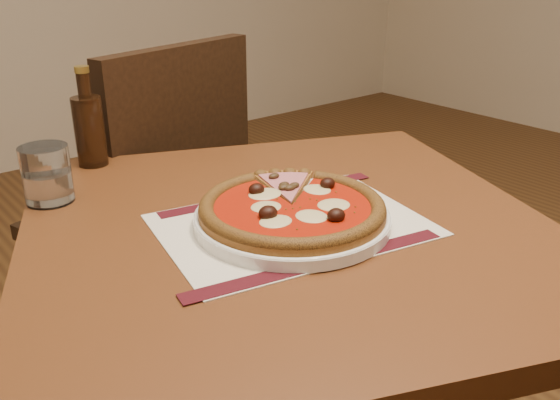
{
  "coord_description": "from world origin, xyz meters",
  "views": [
    {
      "loc": [
        -1.38,
        -0.34,
        1.14
      ],
      "look_at": [
        -0.84,
        0.32,
        0.78
      ],
      "focal_mm": 38.0,
      "sensor_mm": 36.0,
      "label": 1
    }
  ],
  "objects_px": {
    "chair_far": "(155,203)",
    "pizza": "(292,207)",
    "table": "(288,278)",
    "water_glass": "(47,174)",
    "plate": "(292,219)",
    "bottle": "(89,127)"
  },
  "relations": [
    {
      "from": "chair_far",
      "to": "pizza",
      "type": "xyz_separation_m",
      "value": [
        -0.1,
        -0.66,
        0.24
      ]
    },
    {
      "from": "table",
      "to": "chair_far",
      "type": "xyz_separation_m",
      "value": [
        0.1,
        0.65,
        -0.11
      ]
    },
    {
      "from": "table",
      "to": "water_glass",
      "type": "relative_size",
      "value": 10.93
    },
    {
      "from": "chair_far",
      "to": "plate",
      "type": "relative_size",
      "value": 3.15
    },
    {
      "from": "chair_far",
      "to": "bottle",
      "type": "distance_m",
      "value": 0.41
    },
    {
      "from": "plate",
      "to": "bottle",
      "type": "height_order",
      "value": "bottle"
    },
    {
      "from": "table",
      "to": "bottle",
      "type": "bearing_deg",
      "value": 105.73
    },
    {
      "from": "bottle",
      "to": "pizza",
      "type": "bearing_deg",
      "value": -75.29
    },
    {
      "from": "plate",
      "to": "pizza",
      "type": "xyz_separation_m",
      "value": [
        -0.0,
        -0.0,
        0.02
      ]
    },
    {
      "from": "chair_far",
      "to": "pizza",
      "type": "distance_m",
      "value": 0.71
    },
    {
      "from": "bottle",
      "to": "water_glass",
      "type": "bearing_deg",
      "value": -135.44
    },
    {
      "from": "water_glass",
      "to": "chair_far",
      "type": "bearing_deg",
      "value": 42.94
    },
    {
      "from": "table",
      "to": "water_glass",
      "type": "height_order",
      "value": "water_glass"
    },
    {
      "from": "pizza",
      "to": "water_glass",
      "type": "distance_m",
      "value": 0.42
    },
    {
      "from": "pizza",
      "to": "plate",
      "type": "bearing_deg",
      "value": 62.52
    },
    {
      "from": "plate",
      "to": "water_glass",
      "type": "distance_m",
      "value": 0.42
    },
    {
      "from": "chair_far",
      "to": "bottle",
      "type": "bearing_deg",
      "value": 26.34
    },
    {
      "from": "water_glass",
      "to": "bottle",
      "type": "height_order",
      "value": "bottle"
    },
    {
      "from": "chair_far",
      "to": "water_glass",
      "type": "bearing_deg",
      "value": 27.33
    },
    {
      "from": "pizza",
      "to": "table",
      "type": "bearing_deg",
      "value": 72.53
    },
    {
      "from": "pizza",
      "to": "water_glass",
      "type": "xyz_separation_m",
      "value": [
        -0.25,
        0.33,
        0.02
      ]
    },
    {
      "from": "pizza",
      "to": "bottle",
      "type": "xyz_separation_m",
      "value": [
        -0.12,
        0.46,
        0.04
      ]
    }
  ]
}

